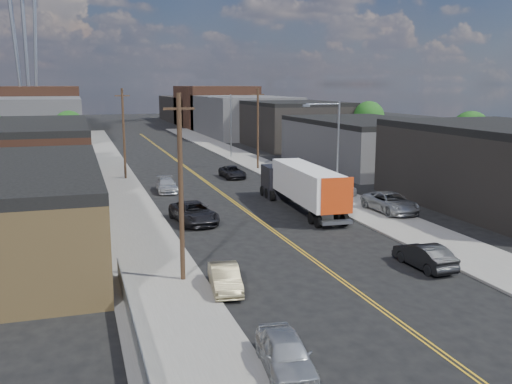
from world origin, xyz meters
TOP-DOWN VIEW (x-y plane):
  - ground at (0.00, 60.00)m, footprint 260.00×260.00m
  - centerline at (0.00, 45.00)m, footprint 0.32×120.00m
  - sidewalk_left at (-9.50, 45.00)m, footprint 5.00×140.00m
  - sidewalk_right at (9.50, 45.00)m, footprint 5.00×140.00m
  - warehouse_brown at (-18.00, 44.00)m, footprint 12.00×26.00m
  - industrial_right_b at (22.00, 46.00)m, footprint 14.00×24.00m
  - industrial_right_c at (22.00, 72.00)m, footprint 14.00×22.00m
  - skyline_left_a at (-20.00, 95.00)m, footprint 16.00×30.00m
  - skyline_right_a at (20.00, 95.00)m, footprint 16.00×30.00m
  - skyline_left_b at (-20.00, 120.00)m, footprint 16.00×26.00m
  - skyline_right_b at (20.00, 120.00)m, footprint 16.00×26.00m
  - skyline_left_c at (-20.00, 140.00)m, footprint 16.00×40.00m
  - skyline_right_c at (20.00, 140.00)m, footprint 16.00×40.00m
  - streetlight_near at (7.60, 25.00)m, footprint 3.39×0.25m
  - streetlight_far at (7.60, 60.00)m, footprint 3.39×0.25m
  - utility_pole_left_near at (-8.20, 10.00)m, footprint 1.60×0.26m
  - utility_pole_left_far at (-8.20, 45.00)m, footprint 1.60×0.26m
  - utility_pole_right at (8.20, 48.00)m, footprint 1.60×0.26m
  - chainlink_fence at (-11.50, 3.50)m, footprint 0.05×16.00m
  - tree_left_far at (-13.94, 62.00)m, footprint 4.35×4.20m
  - tree_right_near at (30.06, 36.00)m, footprint 4.60×4.48m
  - tree_right_far at (30.06, 60.00)m, footprint 4.85×4.76m
  - semi_truck at (4.50, 24.92)m, footprint 3.08×14.71m
  - car_left_a at (-6.40, -0.82)m, footprint 2.22×4.47m
  - car_left_b at (-6.40, 8.00)m, footprint 1.92×4.20m
  - car_left_c at (-5.00, 22.83)m, footprint 3.29×5.98m
  - car_left_d at (-5.00, 36.21)m, footprint 2.19×4.76m
  - car_right_oncoming at (5.47, 8.13)m, footprint 1.70×4.46m
  - car_right_lot_a at (10.93, 21.05)m, footprint 2.90×5.85m
  - car_right_lot_b at (11.00, 29.89)m, footprint 2.74×4.72m
  - car_right_lot_c at (11.00, 41.80)m, footprint 2.50×4.13m
  - car_ahead_truck at (3.41, 42.49)m, footprint 2.30×4.82m

SIDE VIEW (x-z plane):
  - ground at x=0.00m, z-range 0.00..0.00m
  - centerline at x=0.00m, z-range 0.00..0.01m
  - sidewalk_left at x=-9.50m, z-range 0.00..0.15m
  - sidewalk_right at x=9.50m, z-range 0.00..0.15m
  - chainlink_fence at x=-11.50m, z-range 0.04..1.27m
  - car_ahead_truck at x=3.41m, z-range 0.00..1.32m
  - car_left_b at x=-6.40m, z-range 0.00..1.33m
  - car_left_d at x=-5.00m, z-range 0.00..1.35m
  - car_right_oncoming at x=5.47m, z-range 0.00..1.45m
  - car_left_a at x=-6.40m, z-range 0.00..1.46m
  - car_left_c at x=-5.00m, z-range 0.00..1.59m
  - car_right_lot_b at x=11.00m, z-range 0.15..1.44m
  - car_right_lot_c at x=11.00m, z-range 0.15..1.47m
  - car_right_lot_a at x=10.93m, z-range 0.15..1.75m
  - semi_truck at x=4.50m, z-range 0.26..4.09m
  - industrial_right_b at x=22.00m, z-range 0.00..6.10m
  - warehouse_brown at x=-18.00m, z-range 0.00..6.60m
  - skyline_left_c at x=-20.00m, z-range 0.00..7.00m
  - skyline_right_c at x=20.00m, z-range 0.00..7.00m
  - industrial_right_c at x=22.00m, z-range 0.00..7.60m
  - skyline_left_a at x=-20.00m, z-range 0.00..8.00m
  - skyline_right_a at x=20.00m, z-range 0.00..8.00m
  - tree_left_far at x=-13.94m, z-range 1.08..8.05m
  - tree_right_near at x=30.06m, z-range 1.15..8.59m
  - skyline_left_b at x=-20.00m, z-range 0.00..10.00m
  - skyline_right_b at x=20.00m, z-range 0.00..10.00m
  - utility_pole_left_near at x=-8.20m, z-range 0.14..10.14m
  - utility_pole_left_far at x=-8.20m, z-range 0.14..10.14m
  - utility_pole_right at x=8.20m, z-range 0.14..10.14m
  - tree_right_far at x=30.06m, z-range 1.22..9.13m
  - streetlight_near at x=7.60m, z-range 0.83..9.83m
  - streetlight_far at x=7.60m, z-range 0.83..9.83m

